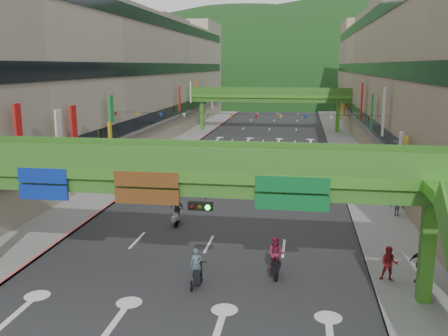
{
  "coord_description": "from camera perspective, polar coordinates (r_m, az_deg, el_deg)",
  "views": [
    {
      "loc": [
        5.3,
        -16.08,
        10.61
      ],
      "look_at": [
        0.0,
        18.0,
        3.5
      ],
      "focal_mm": 40.0,
      "sensor_mm": 36.0,
      "label": 1
    }
  ],
  "objects": [
    {
      "name": "parked_scooter_row",
      "position": [
        46.17,
        12.11,
        -1.23
      ],
      "size": [
        1.6,
        9.35,
        1.08
      ],
      "color": "black",
      "rests_on": "ground"
    },
    {
      "name": "overpass_near",
      "position": [
        22.56,
        -2.58,
        -2.23
      ],
      "size": [
        28.0,
        12.27,
        7.1
      ],
      "color": "#4C9E2D",
      "rests_on": "ground"
    },
    {
      "name": "scooter_rider_left",
      "position": [
        33.84,
        -5.4,
        -4.92
      ],
      "size": [
        1.0,
        1.6,
        1.99
      ],
      "color": "gray",
      "rests_on": "ground"
    },
    {
      "name": "scooter_rider_far",
      "position": [
        42.91,
        -5.36,
        -1.47
      ],
      "size": [
        0.75,
        1.6,
        1.83
      ],
      "color": "maroon",
      "rests_on": "ground"
    },
    {
      "name": "curb_left",
      "position": [
        68.44,
        -3.42,
        2.79
      ],
      "size": [
        0.2,
        140.0,
        0.18
      ],
      "primitive_type": "cube",
      "color": "#CC5959",
      "rests_on": "ground"
    },
    {
      "name": "car_silver",
      "position": [
        56.15,
        -3.96,
        1.42
      ],
      "size": [
        1.57,
        4.09,
        1.33
      ],
      "primitive_type": "imported",
      "rotation": [
        0.0,
        0.0,
        0.04
      ],
      "color": "#B1B0B8",
      "rests_on": "ground"
    },
    {
      "name": "scooter_rider_mid",
      "position": [
        25.81,
        5.97,
        -10.01
      ],
      "size": [
        0.95,
        1.6,
        2.14
      ],
      "color": "black",
      "rests_on": "ground"
    },
    {
      "name": "overpass_far",
      "position": [
        81.42,
        5.14,
        7.94
      ],
      "size": [
        28.0,
        2.2,
        7.1
      ],
      "color": "#4C9E2D",
      "rests_on": "ground"
    },
    {
      "name": "hill_right",
      "position": [
        197.35,
        14.71,
        8.19
      ],
      "size": [
        208.0,
        176.0,
        128.0
      ],
      "primitive_type": "ellipsoid",
      "color": "#1C4419",
      "rests_on": "ground"
    },
    {
      "name": "pedestrian_dark",
      "position": [
        26.63,
        21.52,
        -10.48
      ],
      "size": [
        1.16,
        1.05,
        1.9
      ],
      "primitive_type": "imported",
      "rotation": [
        0.0,
        0.0,
        -0.67
      ],
      "color": "black",
      "rests_on": "ground"
    },
    {
      "name": "car_yellow",
      "position": [
        63.06,
        5.68,
        2.47
      ],
      "size": [
        2.02,
        3.78,
        1.22
      ],
      "primitive_type": "imported",
      "rotation": [
        0.0,
        0.0,
        0.17
      ],
      "color": "yellow",
      "rests_on": "ground"
    },
    {
      "name": "building_row_left",
      "position": [
        70.39,
        -11.49,
        10.48
      ],
      "size": [
        12.8,
        95.0,
        19.0
      ],
      "color": "#9E937F",
      "rests_on": "ground"
    },
    {
      "name": "sidewalk_right",
      "position": [
        67.16,
        13.61,
        2.3
      ],
      "size": [
        4.0,
        140.0,
        0.15
      ],
      "primitive_type": "cube",
      "color": "gray",
      "rests_on": "ground"
    },
    {
      "name": "hill_left",
      "position": [
        177.56,
        2.28,
        8.22
      ],
      "size": [
        168.0,
        140.0,
        112.0
      ],
      "primitive_type": "ellipsoid",
      "color": "#1C4419",
      "rests_on": "ground"
    },
    {
      "name": "pedestrian_blue",
      "position": [
        37.43,
        19.18,
        -4.22
      ],
      "size": [
        0.88,
        0.76,
        1.59
      ],
      "primitive_type": "imported",
      "rotation": [
        0.0,
        0.0,
        2.66
      ],
      "color": "#303B4E",
      "rests_on": "ground"
    },
    {
      "name": "curb_right",
      "position": [
        67.02,
        11.99,
        2.36
      ],
      "size": [
        0.2,
        140.0,
        0.18
      ],
      "primitive_type": "cube",
      "color": "gray",
      "rests_on": "ground"
    },
    {
      "name": "pedestrian_red",
      "position": [
        26.36,
        18.33,
        -10.65
      ],
      "size": [
        0.96,
        0.81,
        1.75
      ],
      "primitive_type": "imported",
      "rotation": [
        0.0,
        0.0,
        -0.19
      ],
      "color": "#A3202A",
      "rests_on": "ground"
    },
    {
      "name": "road_slab",
      "position": [
        67.14,
        4.2,
        2.53
      ],
      "size": [
        18.0,
        140.0,
        0.02
      ],
      "primitive_type": "cube",
      "color": "#28282B",
      "rests_on": "ground"
    },
    {
      "name": "scooter_rider_near",
      "position": [
        24.78,
        -3.19,
        -11.46
      ],
      "size": [
        0.73,
        1.58,
        1.94
      ],
      "color": "black",
      "rests_on": "ground"
    },
    {
      "name": "bunting_string",
      "position": [
        46.62,
        2.28,
        5.91
      ],
      "size": [
        26.0,
        0.36,
        0.47
      ],
      "color": "black",
      "rests_on": "ground"
    },
    {
      "name": "building_row_right",
      "position": [
        67.48,
        20.82,
        9.93
      ],
      "size": [
        12.8,
        95.0,
        19.0
      ],
      "color": "gray",
      "rests_on": "ground"
    },
    {
      "name": "sidewalk_left",
      "position": [
        68.87,
        -4.96,
        2.81
      ],
      "size": [
        4.0,
        140.0,
        0.15
      ],
      "primitive_type": "cube",
      "color": "gray",
      "rests_on": "ground"
    }
  ]
}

